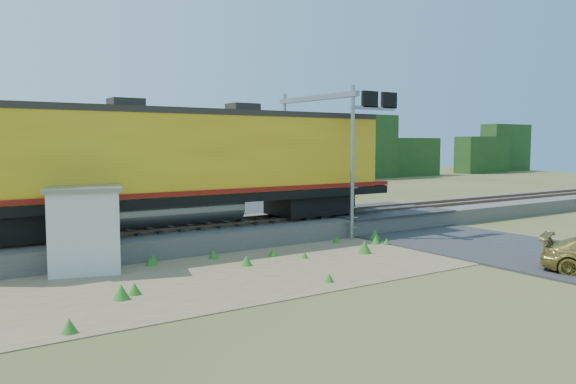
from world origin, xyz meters
TOP-DOWN VIEW (x-y plane):
  - ground at (0.00, 0.00)m, footprint 140.00×140.00m
  - ballast at (0.00, 6.00)m, footprint 70.00×5.00m
  - rails at (0.00, 6.00)m, footprint 70.00×1.54m
  - dirt_shoulder at (-2.00, 0.50)m, footprint 26.00×8.00m
  - road at (7.00, 0.74)m, footprint 7.00×66.00m
  - tree_line_north at (0.00, 38.00)m, footprint 130.00×3.00m
  - weed_clumps at (-3.50, 0.10)m, footprint 15.00×6.20m
  - locomotive at (-4.56, 6.00)m, footprint 21.29×3.25m
  - shed at (-8.73, 3.48)m, footprint 3.07×3.07m
  - signal_gantry at (3.41, 5.34)m, footprint 2.80×6.20m

SIDE VIEW (x-z plane):
  - ground at x=0.00m, z-range 0.00..0.00m
  - weed_clumps at x=-3.50m, z-range -0.28..0.28m
  - dirt_shoulder at x=-2.00m, z-range 0.00..0.03m
  - road at x=7.00m, z-range -0.34..0.52m
  - ballast at x=0.00m, z-range 0.00..0.80m
  - rails at x=0.00m, z-range 0.80..0.96m
  - shed at x=-8.73m, z-range 0.02..2.97m
  - tree_line_north at x=0.00m, z-range -0.18..6.32m
  - locomotive at x=-4.56m, z-range 0.92..6.42m
  - signal_gantry at x=3.41m, z-range 1.76..8.82m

